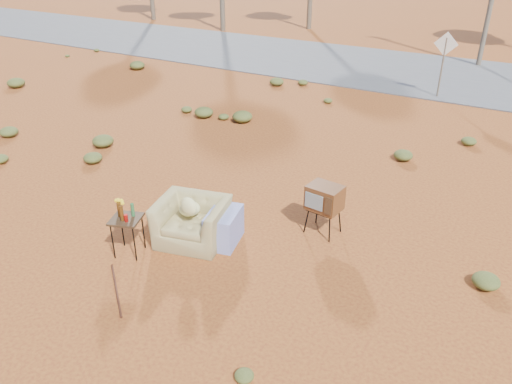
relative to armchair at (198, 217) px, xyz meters
The scene contains 8 objects.
ground 0.83m from the armchair, 62.13° to the right, with size 140.00×140.00×0.00m, color #99561E.
highway 14.43m from the armchair, 88.77° to the left, with size 140.00×7.00×0.04m, color #565659.
armchair is the anchor object (origin of this frame).
tv_unit 2.36m from the armchair, 37.22° to the left, with size 0.67×0.57×0.98m.
side_table 1.29m from the armchair, 132.89° to the right, with size 0.64×0.64×1.01m.
rusty_bar 1.94m from the armchair, 98.76° to the right, with size 0.04×0.04×1.39m, color #4E2214.
road_sign 11.60m from the armchair, 81.00° to the left, with size 0.78×0.06×2.19m.
scrub_patch 3.88m from the armchair, 97.68° to the left, with size 17.49×8.07×0.33m.
Camera 1 is at (4.53, -5.62, 5.13)m, focal length 35.00 mm.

